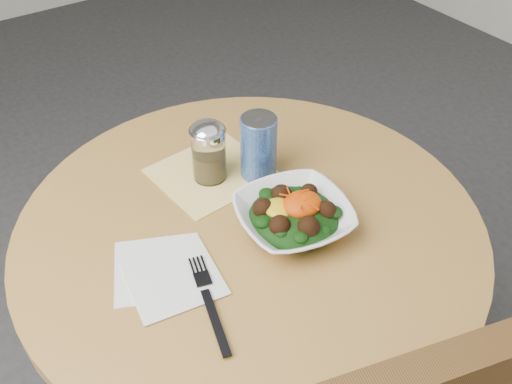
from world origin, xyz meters
The scene contains 7 objects.
table centered at (0.00, 0.00, 0.55)m, with size 0.90×0.90×0.75m.
cloth_napkin centered at (0.01, 0.17, 0.75)m, with size 0.22×0.20×0.00m, color #F1B00C.
paper_napkins centered at (-0.20, -0.03, 0.75)m, with size 0.20×0.22×0.00m.
salad_bowl centered at (0.06, -0.06, 0.78)m, with size 0.24×0.24×0.08m.
fork centered at (-0.17, -0.12, 0.76)m, with size 0.08×0.21×0.00m.
spice_shaker centered at (0.00, 0.16, 0.82)m, with size 0.07×0.07×0.13m.
beverage_can centered at (0.09, 0.11, 0.82)m, with size 0.08×0.08×0.14m.
Camera 1 is at (-0.44, -0.66, 1.51)m, focal length 40.00 mm.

